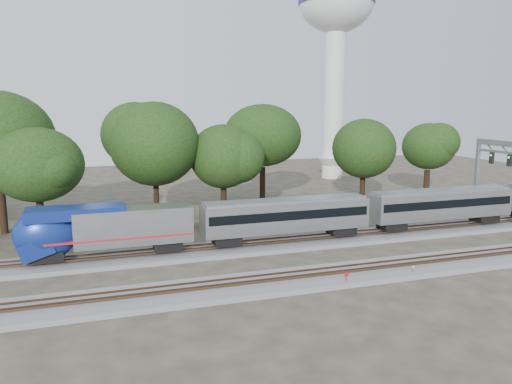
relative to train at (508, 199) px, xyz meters
The scene contains 15 objects.
ground 30.80m from the train, 168.71° to the right, with size 160.00×160.00×0.00m, color #383328.
track_far 30.18m from the train, behind, with size 160.00×5.00×0.73m.
track_near 31.80m from the train, 161.59° to the right, with size 160.00×5.00×0.73m.
train is the anchor object (origin of this frame).
switch_stand_red 29.78m from the train, 156.34° to the right, with size 0.34×0.16×1.12m.
switch_stand_white 24.11m from the train, 150.90° to the right, with size 0.28×0.10×0.89m.
switch_lever 25.48m from the train, 153.40° to the right, with size 0.50×0.30×0.30m, color #512D19.
water_tower 48.18m from the train, 92.46° to the left, with size 13.86×13.86×38.37m.
signal_gantry 4.23m from the train, behind, with size 0.68×8.10×9.85m.
tree_2 51.75m from the train, 169.56° to the left, with size 8.03×8.03×11.32m.
tree_3 41.55m from the train, 158.88° to the left, with size 9.45×9.45×13.32m.
tree_4 33.53m from the train, 155.94° to the left, with size 7.81×7.81×11.02m.
tree_5 31.61m from the train, 137.48° to the left, with size 9.81×9.81×13.82m.
tree_6 18.77m from the train, 124.70° to the left, with size 8.12×8.12×11.45m.
tree_7 17.97m from the train, 83.74° to the left, with size 7.92×7.92×11.16m.
Camera 1 is at (-15.28, -38.65, 13.84)m, focal length 35.00 mm.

